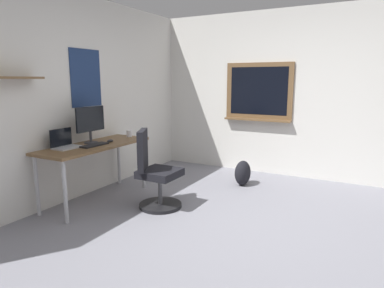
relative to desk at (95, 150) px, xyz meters
name	(u,v)px	position (x,y,z in m)	size (l,w,h in m)	color
ground_plane	(251,237)	(-0.07, -2.08, -0.66)	(5.20, 5.20, 0.00)	gray
wall_back	(66,98)	(-0.07, 0.36, 0.64)	(5.00, 0.30, 2.60)	silver
wall_right	(304,95)	(2.38, -2.06, 0.64)	(0.22, 5.00, 2.60)	silver
desk	(95,150)	(0.00, 0.00, 0.00)	(1.52, 0.57, 0.73)	brown
office_chair	(155,175)	(0.16, -0.79, -0.25)	(0.55, 0.56, 0.95)	black
laptop	(65,143)	(-0.34, 0.14, 0.13)	(0.31, 0.21, 0.23)	#ADAFB5
monitor_primary	(90,122)	(0.04, 0.09, 0.35)	(0.46, 0.17, 0.46)	#38383D
keyboard	(95,145)	(-0.08, -0.07, 0.09)	(0.37, 0.13, 0.02)	black
computer_mouse	(110,141)	(0.20, -0.07, 0.09)	(0.10, 0.06, 0.03)	#262628
coffee_mug	(129,134)	(0.66, -0.02, 0.12)	(0.08, 0.08, 0.09)	silver
backpack	(243,173)	(1.50, -1.42, -0.48)	(0.32, 0.22, 0.36)	black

